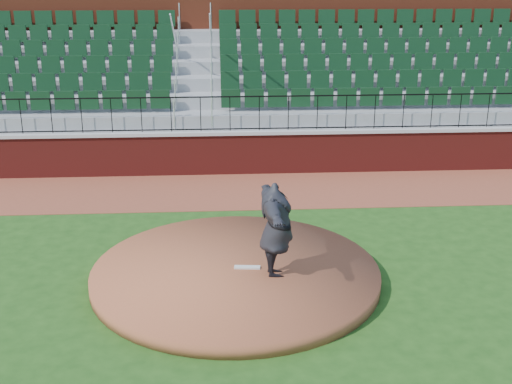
% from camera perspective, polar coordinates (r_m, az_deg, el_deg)
% --- Properties ---
extents(ground, '(90.00, 90.00, 0.00)m').
position_cam_1_polar(ground, '(13.49, 0.39, -7.33)').
color(ground, '#1D4614').
rests_on(ground, ground).
extents(warning_track, '(34.00, 3.20, 0.01)m').
position_cam_1_polar(warning_track, '(18.47, -0.73, 0.18)').
color(warning_track, brown).
rests_on(warning_track, ground).
extents(field_wall, '(34.00, 0.35, 1.20)m').
position_cam_1_polar(field_wall, '(19.82, -0.96, 3.31)').
color(field_wall, maroon).
rests_on(field_wall, ground).
extents(wall_cap, '(34.00, 0.45, 0.10)m').
position_cam_1_polar(wall_cap, '(19.65, -0.97, 5.14)').
color(wall_cap, '#B7B7B7').
rests_on(wall_cap, field_wall).
extents(wall_railing, '(34.00, 0.05, 1.00)m').
position_cam_1_polar(wall_railing, '(19.52, -0.98, 6.70)').
color(wall_railing, black).
rests_on(wall_railing, wall_cap).
extents(seating_stands, '(34.00, 5.10, 4.60)m').
position_cam_1_polar(seating_stands, '(22.10, -1.30, 9.49)').
color(seating_stands, gray).
rests_on(seating_stands, ground).
extents(concourse_wall, '(34.00, 0.50, 5.50)m').
position_cam_1_polar(concourse_wall, '(24.80, -1.56, 11.61)').
color(concourse_wall, maroon).
rests_on(concourse_wall, ground).
extents(pitchers_mound, '(5.69, 5.69, 0.25)m').
position_cam_1_polar(pitchers_mound, '(13.37, -1.75, -7.01)').
color(pitchers_mound, brown).
rests_on(pitchers_mound, ground).
extents(pitching_rubber, '(0.52, 0.18, 0.03)m').
position_cam_1_polar(pitching_rubber, '(13.31, -0.76, -6.44)').
color(pitching_rubber, silver).
rests_on(pitching_rubber, pitchers_mound).
extents(pitcher, '(0.71, 2.33, 1.88)m').
position_cam_1_polar(pitcher, '(12.68, 1.74, -3.23)').
color(pitcher, black).
rests_on(pitcher, pitchers_mound).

